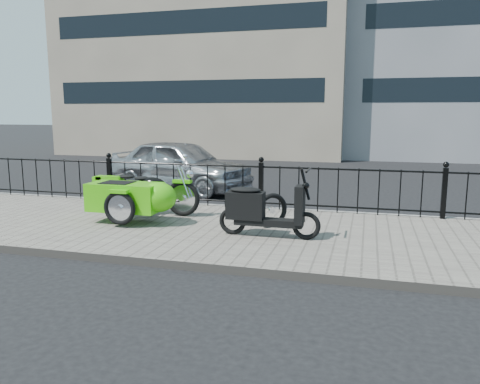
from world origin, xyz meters
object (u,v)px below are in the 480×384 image
(scooter, at_px, (262,210))
(spare_tire, at_px, (272,210))
(motorcycle_sidecar, at_px, (138,196))
(sedan_car, at_px, (180,165))

(scooter, bearing_deg, spare_tire, 86.97)
(scooter, height_order, spare_tire, scooter)
(scooter, bearing_deg, motorcycle_sidecar, 169.70)
(spare_tire, bearing_deg, motorcycle_sidecar, -175.03)
(motorcycle_sidecar, xyz_separation_m, spare_tire, (2.45, 0.21, -0.18))
(motorcycle_sidecar, height_order, scooter, scooter)
(motorcycle_sidecar, bearing_deg, spare_tire, 4.97)
(motorcycle_sidecar, distance_m, scooter, 2.45)
(motorcycle_sidecar, relative_size, spare_tire, 3.81)
(scooter, distance_m, sedan_car, 5.60)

